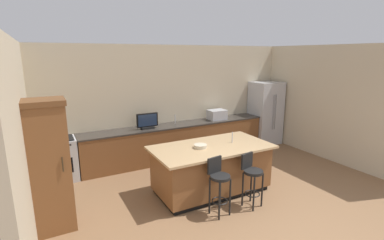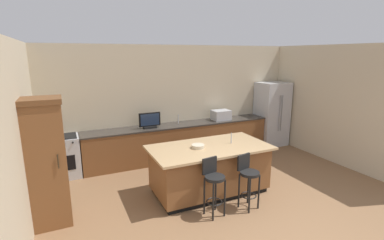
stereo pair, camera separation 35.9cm
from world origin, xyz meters
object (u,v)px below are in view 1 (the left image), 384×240
Objects in this scene: microwave at (217,115)px; cell_phone at (198,146)px; range_oven at (58,160)px; bar_stool_right at (252,175)px; kitchen_island at (211,168)px; bar_stool_left at (219,181)px; cabinet_tower at (49,164)px; fruit_bowl at (200,146)px; refrigerator at (265,113)px; tv_monitor at (147,122)px.

microwave is 2.46m from cell_phone.
microwave reaches higher than range_oven.
range_oven is 4.10m from microwave.
bar_stool_right is at bearing -34.25° from cell_phone.
kitchen_island is 2.34× the size of bar_stool_left.
bar_stool_left reaches higher than kitchen_island.
bar_stool_left is at bearing -122.42° from microwave.
kitchen_island is at bearing 57.40° from bar_stool_left.
cabinet_tower reaches higher than fruit_bowl.
microwave is (-1.72, 0.05, 0.11)m from refrigerator.
fruit_bowl is (-0.57, 0.84, 0.39)m from bar_stool_right.
microwave is at bearing 0.02° from range_oven.
cabinet_tower is 4.63m from microwave.
range_oven is at bearing 84.73° from cabinet_tower.
cabinet_tower is 2.60m from cell_phone.
refrigerator is at bearing -1.76° from microwave.
refrigerator is at bearing 17.06° from cabinet_tower.
fruit_bowl is (-3.37, -1.91, 0.04)m from refrigerator.
microwave is at bearing 48.54° from bar_stool_left.
cabinet_tower is at bearing -156.06° from microwave.
kitchen_island is 2.89m from cabinet_tower.
kitchen_island is at bearing -3.40° from fruit_bowl.
kitchen_island is 3.31m from range_oven.
bar_stool_right is (3.15, -0.92, -0.49)m from cabinet_tower.
cell_phone is at bearing -77.30° from tv_monitor.
cell_phone is (2.60, 0.04, -0.13)m from cabinet_tower.
tv_monitor is at bearing 107.96° from kitchen_island.
cabinet_tower is at bearing 177.99° from kitchen_island.
range_oven is at bearing 140.79° from fruit_bowl.
bar_stool_left is 0.88m from fruit_bowl.
microwave reaches higher than bar_stool_right.
microwave is (1.41, 1.98, 0.57)m from kitchen_island.
fruit_bowl reaches higher than kitchen_island.
bar_stool_right is 1.17m from cell_phone.
bar_stool_left reaches higher than bar_stool_right.
cabinet_tower reaches higher than kitchen_island.
refrigerator reaches higher than bar_stool_left.
range_oven is at bearing 123.52° from bar_stool_right.
refrigerator reaches higher than microwave.
microwave is 2.04m from tv_monitor.
tv_monitor is 1.95m from fruit_bowl.
cell_phone is at bearing 0.97° from cabinet_tower.
range_oven is 0.46× the size of cabinet_tower.
kitchen_island is at bearing -125.48° from microwave.
tv_monitor is (-2.03, -0.05, 0.04)m from microwave.
tv_monitor is at bearing -1.43° from range_oven.
tv_monitor is (-0.62, 1.93, 0.61)m from kitchen_island.
range_oven is (-2.65, 1.98, -0.01)m from kitchen_island.
refrigerator is 5.80m from range_oven.
refrigerator is 0.91× the size of cabinet_tower.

